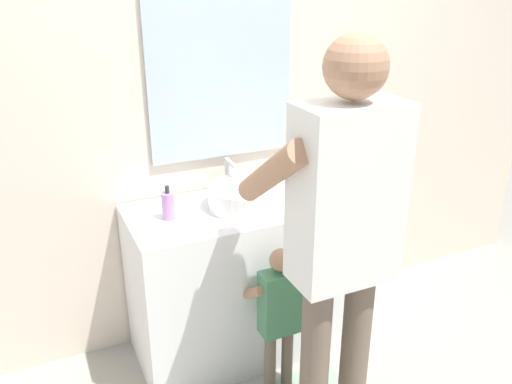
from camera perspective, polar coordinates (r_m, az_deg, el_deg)
name	(u,v)px	position (r m, az deg, el deg)	size (l,w,h in m)	color
ground_plane	(268,377)	(2.88, 1.31, -19.16)	(14.00, 14.00, 0.00)	#9E998E
back_wall	(218,90)	(2.77, -4.10, 10.76)	(4.40, 0.10, 2.70)	beige
vanity_cabinet	(244,278)	(2.85, -1.27, -9.15)	(1.15, 0.54, 0.84)	white
sink_basin	(245,196)	(2.61, -1.19, -0.42)	(0.36, 0.36, 0.11)	white
faucet	(228,177)	(2.79, -2.97, 1.63)	(0.18, 0.14, 0.18)	#B7BABF
toothbrush_cup	(301,180)	(2.82, 4.79, 1.27)	(0.07, 0.07, 0.21)	#D86666
soap_bottle	(168,205)	(2.51, -9.36, -1.43)	(0.06, 0.06, 0.17)	#B27FC6
child_toddler	(279,310)	(2.51, 2.45, -12.50)	(0.24, 0.24, 0.79)	#6B5B4C
adult_parent	(342,220)	(2.06, 9.19, -2.98)	(0.54, 0.56, 1.73)	#6B5B4C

